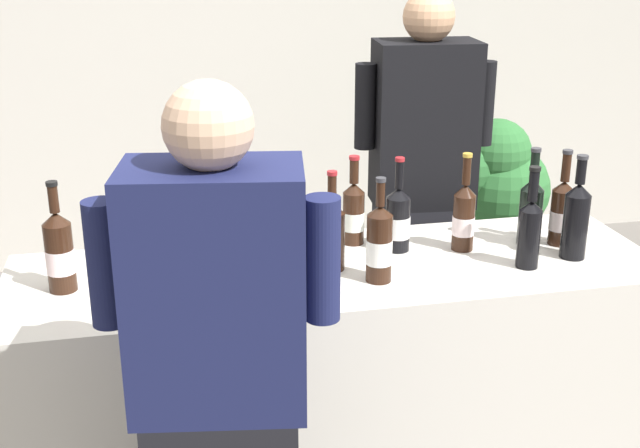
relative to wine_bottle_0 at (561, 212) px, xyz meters
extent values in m
cube|color=beige|center=(-0.79, 2.56, 0.33)|extent=(8.00, 0.10, 2.80)
cube|color=beige|center=(-0.79, -0.04, -0.59)|extent=(2.09, 0.65, 0.95)
cylinder|color=black|center=(0.00, 0.00, -0.02)|extent=(0.08, 0.08, 0.19)
cone|color=black|center=(0.00, 0.00, 0.09)|extent=(0.08, 0.08, 0.03)
cylinder|color=black|center=(0.00, 0.00, 0.16)|extent=(0.03, 0.03, 0.10)
cylinder|color=#333338|center=(0.00, 0.00, 0.21)|extent=(0.03, 0.03, 0.01)
cylinder|color=silver|center=(0.00, 0.00, -0.03)|extent=(0.08, 0.08, 0.07)
cylinder|color=black|center=(-0.69, -0.17, -0.01)|extent=(0.08, 0.08, 0.21)
cone|color=black|center=(-0.69, -0.17, 0.11)|extent=(0.08, 0.08, 0.03)
cylinder|color=black|center=(-0.69, -0.17, 0.16)|extent=(0.03, 0.03, 0.08)
cylinder|color=#333338|center=(-0.69, -0.17, 0.21)|extent=(0.03, 0.03, 0.01)
cylinder|color=white|center=(-0.69, -0.17, -0.02)|extent=(0.08, 0.08, 0.08)
cylinder|color=black|center=(-0.34, 0.02, -0.02)|extent=(0.07, 0.07, 0.19)
cone|color=black|center=(-0.34, 0.02, 0.09)|extent=(0.07, 0.07, 0.04)
cylinder|color=black|center=(-0.34, 0.02, 0.16)|extent=(0.03, 0.03, 0.09)
cylinder|color=#B79333|center=(-0.34, 0.02, 0.21)|extent=(0.03, 0.03, 0.01)
cylinder|color=silver|center=(-0.34, 0.02, -0.03)|extent=(0.07, 0.07, 0.06)
cylinder|color=black|center=(-0.69, 0.16, -0.03)|extent=(0.07, 0.07, 0.18)
cone|color=black|center=(-0.69, 0.16, 0.08)|extent=(0.07, 0.07, 0.03)
cylinder|color=black|center=(-0.69, 0.16, 0.14)|extent=(0.03, 0.03, 0.08)
cylinder|color=maroon|center=(-0.69, 0.16, 0.19)|extent=(0.04, 0.04, 0.01)
cylinder|color=silver|center=(-0.69, 0.16, -0.03)|extent=(0.08, 0.08, 0.06)
cylinder|color=black|center=(-0.01, -0.12, -0.01)|extent=(0.08, 0.08, 0.21)
cone|color=black|center=(-0.01, -0.12, 0.12)|extent=(0.08, 0.08, 0.04)
cylinder|color=black|center=(-0.01, -0.12, 0.18)|extent=(0.03, 0.03, 0.08)
cylinder|color=#333338|center=(-0.01, -0.12, 0.22)|extent=(0.04, 0.04, 0.01)
cylinder|color=black|center=(-1.19, -0.23, -0.01)|extent=(0.08, 0.08, 0.21)
cone|color=black|center=(-1.19, -0.23, 0.11)|extent=(0.08, 0.08, 0.03)
cylinder|color=black|center=(-1.19, -0.23, 0.17)|extent=(0.03, 0.03, 0.09)
cylinder|color=maroon|center=(-1.19, -0.23, 0.22)|extent=(0.03, 0.03, 0.01)
cylinder|color=silver|center=(-1.19, -0.23, -0.02)|extent=(0.08, 0.08, 0.07)
cylinder|color=black|center=(-0.81, -0.05, -0.02)|extent=(0.08, 0.08, 0.19)
cone|color=black|center=(-0.81, -0.05, 0.09)|extent=(0.08, 0.08, 0.04)
cylinder|color=black|center=(-0.81, -0.05, 0.15)|extent=(0.03, 0.03, 0.09)
cylinder|color=maroon|center=(-0.81, -0.05, 0.20)|extent=(0.03, 0.03, 0.01)
cylinder|color=black|center=(-1.05, 0.06, -0.01)|extent=(0.08, 0.08, 0.21)
cone|color=black|center=(-1.05, 0.06, 0.10)|extent=(0.08, 0.08, 0.03)
cylinder|color=black|center=(-1.05, 0.06, 0.15)|extent=(0.03, 0.03, 0.07)
cylinder|color=#333338|center=(-1.05, 0.06, 0.20)|extent=(0.03, 0.03, 0.01)
cylinder|color=silver|center=(-1.05, 0.06, -0.02)|extent=(0.08, 0.08, 0.07)
cylinder|color=black|center=(-0.56, 0.06, -0.02)|extent=(0.08, 0.08, 0.18)
cone|color=black|center=(-0.56, 0.06, 0.08)|extent=(0.08, 0.08, 0.03)
cylinder|color=black|center=(-0.56, 0.06, 0.15)|extent=(0.03, 0.03, 0.09)
cylinder|color=maroon|center=(-0.56, 0.06, 0.20)|extent=(0.03, 0.03, 0.01)
cylinder|color=silver|center=(-0.56, 0.06, -0.03)|extent=(0.08, 0.08, 0.07)
cylinder|color=black|center=(-0.10, 0.02, -0.02)|extent=(0.08, 0.08, 0.19)
cone|color=black|center=(-0.10, 0.02, 0.10)|extent=(0.08, 0.08, 0.04)
cylinder|color=black|center=(-0.10, 0.02, 0.16)|extent=(0.03, 0.03, 0.09)
cylinder|color=#333338|center=(-0.10, 0.02, 0.22)|extent=(0.03, 0.03, 0.01)
cylinder|color=black|center=(-1.63, -0.04, -0.01)|extent=(0.08, 0.08, 0.21)
cone|color=black|center=(-1.63, -0.04, 0.11)|extent=(0.08, 0.08, 0.04)
cylinder|color=black|center=(-1.63, -0.04, 0.17)|extent=(0.03, 0.03, 0.08)
cylinder|color=black|center=(-1.63, -0.04, 0.22)|extent=(0.03, 0.03, 0.01)
cylinder|color=silver|center=(-1.63, -0.04, -0.02)|extent=(0.08, 0.08, 0.07)
cylinder|color=black|center=(-0.20, -0.16, -0.02)|extent=(0.07, 0.07, 0.19)
cone|color=black|center=(-0.20, -0.16, 0.09)|extent=(0.07, 0.07, 0.03)
cylinder|color=black|center=(-0.20, -0.16, 0.15)|extent=(0.03, 0.03, 0.10)
cylinder|color=black|center=(-0.20, -0.16, 0.21)|extent=(0.04, 0.04, 0.01)
cylinder|color=silver|center=(-0.93, -0.12, -0.11)|extent=(0.07, 0.07, 0.00)
cylinder|color=silver|center=(-0.93, -0.12, -0.07)|extent=(0.01, 0.01, 0.08)
ellipsoid|color=silver|center=(-0.93, -0.12, 0.02)|extent=(0.08, 0.08, 0.12)
ellipsoid|color=maroon|center=(-0.93, -0.12, 0.00)|extent=(0.06, 0.06, 0.04)
cylinder|color=silver|center=(-1.33, 0.07, -0.02)|extent=(0.20, 0.20, 0.20)
torus|color=silver|center=(-1.33, 0.07, 0.09)|extent=(0.21, 0.21, 0.01)
cube|color=black|center=(-0.30, 0.58, -0.60)|extent=(0.37, 0.27, 0.93)
cube|color=black|center=(-0.30, 0.58, 0.19)|extent=(0.41, 0.27, 0.64)
sphere|color=tan|center=(-0.30, 0.58, 0.60)|extent=(0.20, 0.20, 0.20)
cylinder|color=black|center=(-0.06, 0.56, 0.26)|extent=(0.08, 0.08, 0.33)
cylinder|color=black|center=(-0.53, 0.60, 0.26)|extent=(0.08, 0.08, 0.33)
cube|color=#191E47|center=(-1.23, -0.73, 0.15)|extent=(0.42, 0.30, 0.57)
sphere|color=#D8AD8C|center=(-1.23, -0.73, 0.52)|extent=(0.19, 0.19, 0.19)
cylinder|color=#191E47|center=(-1.46, -0.69, 0.22)|extent=(0.08, 0.08, 0.29)
cylinder|color=#191E47|center=(-1.00, -0.76, 0.22)|extent=(0.08, 0.08, 0.29)
cylinder|color=brown|center=(0.30, 1.31, -0.94)|extent=(0.32, 0.32, 0.25)
sphere|color=#2D6B33|center=(0.18, 1.29, -0.21)|extent=(0.37, 0.37, 0.37)
sphere|color=#2D6B33|center=(0.32, 1.24, -0.14)|extent=(0.34, 0.34, 0.34)
sphere|color=#2D6B33|center=(0.33, 1.34, -0.36)|extent=(0.43, 0.43, 0.43)
sphere|color=#2D6B33|center=(0.38, 1.36, -0.45)|extent=(0.45, 0.45, 0.45)
sphere|color=#2D6B33|center=(0.29, 1.40, -0.31)|extent=(0.29, 0.29, 0.29)
sphere|color=#2D6B33|center=(0.37, 1.26, -0.33)|extent=(0.48, 0.48, 0.48)
cylinder|color=#4C3823|center=(0.30, 1.31, -0.51)|extent=(0.05, 0.05, 0.60)
camera|label=1|loc=(-1.35, -2.38, 0.90)|focal=45.74mm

